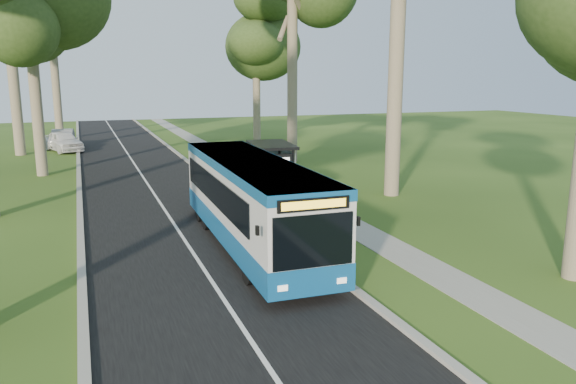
% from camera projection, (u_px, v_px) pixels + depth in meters
% --- Properties ---
extents(ground, '(120.00, 120.00, 0.00)m').
position_uv_depth(ground, '(293.00, 244.00, 19.72)').
color(ground, '#2D4916').
rests_on(ground, ground).
extents(road, '(7.00, 100.00, 0.02)m').
position_uv_depth(road, '(155.00, 195.00, 27.71)').
color(road, black).
rests_on(road, ground).
extents(kerb_east, '(0.25, 100.00, 0.12)m').
position_uv_depth(kerb_east, '(224.00, 189.00, 28.89)').
color(kerb_east, '#9E9B93').
rests_on(kerb_east, ground).
extents(kerb_west, '(0.25, 100.00, 0.12)m').
position_uv_depth(kerb_west, '(79.00, 199.00, 26.51)').
color(kerb_west, '#9E9B93').
rests_on(kerb_west, ground).
extents(centre_line, '(0.12, 100.00, 0.00)m').
position_uv_depth(centre_line, '(155.00, 195.00, 27.71)').
color(centre_line, white).
rests_on(centre_line, road).
extents(footpath, '(1.50, 100.00, 0.02)m').
position_uv_depth(footpath, '(279.00, 186.00, 29.92)').
color(footpath, gray).
rests_on(footpath, ground).
extents(bus, '(2.59, 11.41, 3.01)m').
position_uv_depth(bus, '(252.00, 202.00, 19.15)').
color(bus, silver).
rests_on(bus, ground).
extents(bus_stop_sign, '(0.15, 0.33, 2.39)m').
position_uv_depth(bus_stop_sign, '(322.00, 213.00, 17.84)').
color(bus_stop_sign, gray).
rests_on(bus_stop_sign, ground).
extents(bus_shelter, '(2.15, 3.46, 2.81)m').
position_uv_depth(bus_shelter, '(278.00, 163.00, 25.02)').
color(bus_shelter, black).
rests_on(bus_shelter, ground).
extents(litter_bin, '(0.54, 0.54, 0.94)m').
position_uv_depth(litter_bin, '(318.00, 217.00, 21.50)').
color(litter_bin, black).
rests_on(litter_bin, ground).
extents(car_white, '(3.35, 5.06, 1.60)m').
position_uv_depth(car_white, '(63.00, 141.00, 43.52)').
color(car_white, white).
rests_on(car_white, ground).
extents(car_silver, '(1.84, 4.69, 1.52)m').
position_uv_depth(car_silver, '(63.00, 139.00, 45.42)').
color(car_silver, '#9E9FA5').
rests_on(car_silver, ground).
extents(tree_east_d, '(5.20, 5.20, 14.11)m').
position_uv_depth(tree_east_d, '(256.00, 20.00, 47.85)').
color(tree_east_d, '#7A6B56').
rests_on(tree_east_d, ground).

